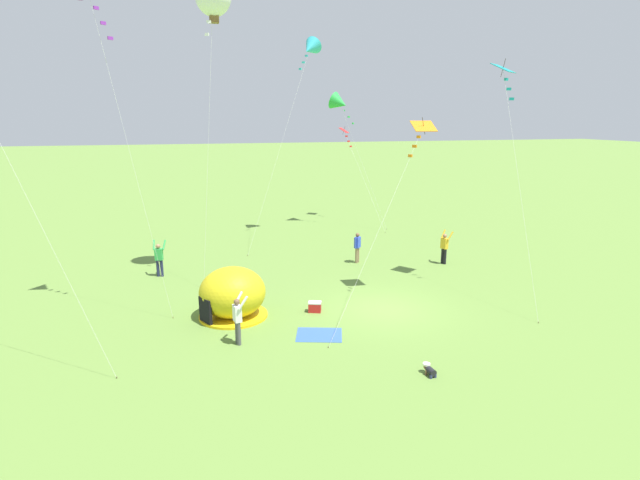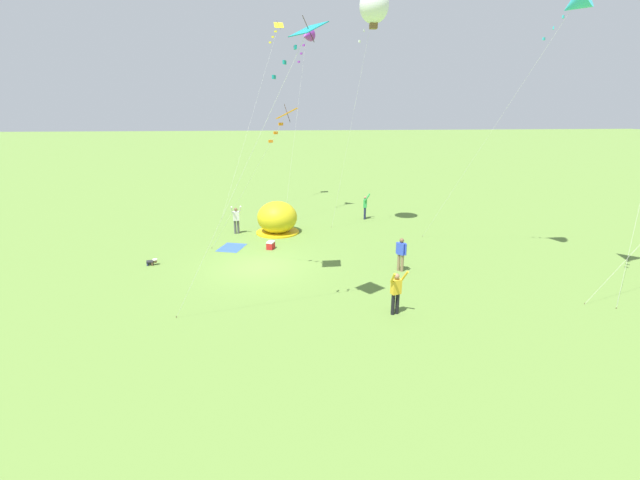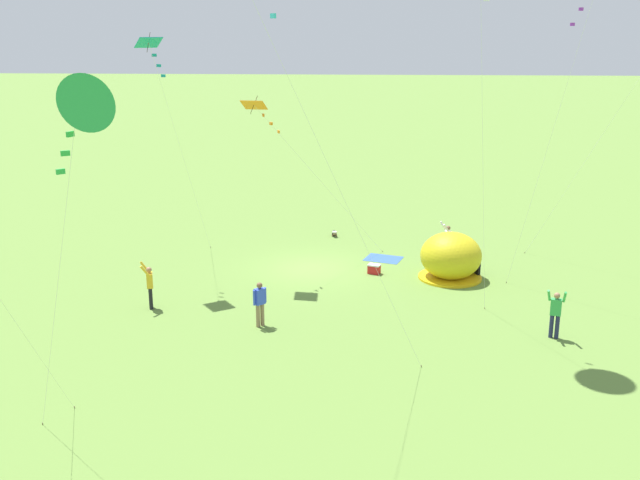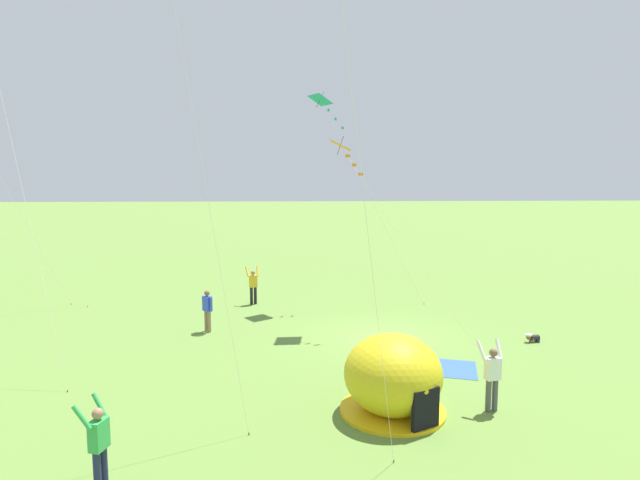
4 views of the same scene
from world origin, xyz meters
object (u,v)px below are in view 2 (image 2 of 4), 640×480
Objects in this scene: kite_purple at (306,36)px; kite_cyan at (575,3)px; person_far_back at (365,206)px; kite_orange at (284,119)px; toddler_crawling at (152,262)px; person_near_tent at (236,219)px; kite_white at (374,6)px; kite_teal at (302,40)px; kite_yellow at (276,34)px; person_center_field at (401,253)px; popup_tent at (277,218)px; cooler_box at (271,245)px; person_strolling at (396,291)px.

kite_cyan is at bearing 44.44° from kite_purple.
kite_cyan reaches higher than person_far_back.
toddler_crawling is at bearing -112.47° from kite_orange.
kite_cyan reaches higher than person_near_tent.
kite_teal is at bearing -21.89° from kite_white.
person_far_back is at bearing 151.97° from kite_orange.
kite_purple is 0.92× the size of kite_yellow.
kite_cyan is (-0.70, 7.64, 11.42)m from person_center_field.
person_far_back is at bearing 177.85° from person_center_field.
person_near_tent is at bearing -72.13° from person_far_back.
popup_tent is at bearing -177.22° from kite_orange.
cooler_box is 18.55m from kite_yellow.
person_strolling is 8.55m from kite_orange.
person_strolling is 20.59m from kite_purple.
person_far_back reaches higher than toddler_crawling.
kite_white reaches higher than kite_teal.
person_near_tent is at bearing -17.36° from kite_yellow.
kite_yellow reaches higher than toddler_crawling.
kite_teal is 14.22m from kite_cyan.
person_near_tent is 0.14× the size of kite_purple.
kite_teal is 0.73× the size of kite_yellow.
person_far_back is (-3.04, 6.48, 0.00)m from popup_tent.
popup_tent is 13.83m from kite_white.
kite_yellow is at bearing 176.71° from cooler_box.
kite_purple reaches higher than kite_orange.
toddler_crawling is (2.10, -6.16, -0.04)m from cooler_box.
person_near_tent is 0.13× the size of kite_yellow.
kite_cyan is at bearing 114.09° from kite_teal.
person_center_field is (4.27, 6.50, 0.74)m from cooler_box.
kite_cyan is 14.28m from kite_orange.
person_strolling is 17.37m from kite_white.
kite_orange reaches higher than person_strolling.
kite_teal reaches higher than person_near_tent.
popup_tent is 7.16m from person_far_back.
kite_cyan is at bearing 35.92° from person_far_back.
kite_orange is at bearing -172.92° from kite_teal.
person_strolling is 0.14× the size of kite_cyan.
kite_purple is at bearing 160.77° from cooler_box.
person_far_back is 0.13× the size of kite_white.
kite_teal reaches higher than popup_tent.
toddler_crawling is at bearing -121.34° from person_strolling.
person_center_field is at bearing 80.29° from toddler_crawling.
popup_tent is 15.49m from kite_teal.
cooler_box is at bearing -47.10° from person_far_back.
kite_cyan is (3.57, 14.14, 12.16)m from cooler_box.
kite_purple is at bearing 175.28° from kite_teal.
person_near_tent is 13.42m from kite_purple.
kite_orange is (8.47, 3.05, 6.40)m from person_near_tent.
kite_yellow is (-9.59, 0.32, 12.47)m from popup_tent.
kite_cyan is (-5.30, 9.18, 11.38)m from person_strolling.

